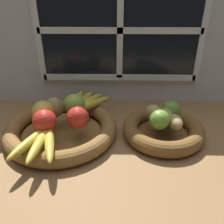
# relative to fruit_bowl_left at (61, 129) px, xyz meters

# --- Properties ---
(ground_plane) EXTENTS (1.40, 0.90, 0.03)m
(ground_plane) POSITION_rel_fruit_bowl_left_xyz_m (0.20, -0.02, -0.04)
(ground_plane) COLOR olive
(back_wall) EXTENTS (1.40, 0.05, 0.55)m
(back_wall) POSITION_rel_fruit_bowl_left_xyz_m (0.20, 0.28, 0.25)
(back_wall) COLOR silver
(back_wall) RESTS_ON ground_plane
(fruit_bowl_left) EXTENTS (0.39, 0.39, 0.05)m
(fruit_bowl_left) POSITION_rel_fruit_bowl_left_xyz_m (0.00, 0.00, 0.00)
(fruit_bowl_left) COLOR brown
(fruit_bowl_left) RESTS_ON ground_plane
(fruit_bowl_right) EXTENTS (0.28, 0.28, 0.05)m
(fruit_bowl_right) POSITION_rel_fruit_bowl_left_xyz_m (0.35, -0.00, 0.00)
(fruit_bowl_right) COLOR brown
(fruit_bowl_right) RESTS_ON ground_plane
(apple_red_front) EXTENTS (0.08, 0.08, 0.08)m
(apple_red_front) POSITION_rel_fruit_bowl_left_xyz_m (-0.03, -0.06, 0.07)
(apple_red_front) COLOR red
(apple_red_front) RESTS_ON fruit_bowl_left
(apple_green_back) EXTENTS (0.08, 0.08, 0.08)m
(apple_green_back) POSITION_rel_fruit_bowl_left_xyz_m (0.04, 0.06, 0.07)
(apple_green_back) COLOR #8CAD3D
(apple_green_back) RESTS_ON fruit_bowl_left
(apple_golden_left) EXTENTS (0.07, 0.07, 0.07)m
(apple_golden_left) POSITION_rel_fruit_bowl_left_xyz_m (-0.06, 0.00, 0.07)
(apple_golden_left) COLOR gold
(apple_golden_left) RESTS_ON fruit_bowl_left
(apple_red_right) EXTENTS (0.07, 0.07, 0.07)m
(apple_red_right) POSITION_rel_fruit_bowl_left_xyz_m (0.07, -0.03, 0.07)
(apple_red_right) COLOR red
(apple_red_right) RESTS_ON fruit_bowl_left
(pear_brown) EXTENTS (0.08, 0.08, 0.07)m
(pear_brown) POSITION_rel_fruit_bowl_left_xyz_m (-0.02, 0.03, 0.07)
(pear_brown) COLOR olive
(pear_brown) RESTS_ON fruit_bowl_left
(banana_bunch_front) EXTENTS (0.14, 0.19, 0.03)m
(banana_bunch_front) POSITION_rel_fruit_bowl_left_xyz_m (-0.03, -0.13, 0.04)
(banana_bunch_front) COLOR gold
(banana_bunch_front) RESTS_ON fruit_bowl_left
(banana_bunch_back) EXTENTS (0.15, 0.19, 0.03)m
(banana_bunch_back) POSITION_rel_fruit_bowl_left_xyz_m (0.07, 0.12, 0.04)
(banana_bunch_back) COLOR gold
(banana_bunch_back) RESTS_ON fruit_bowl_left
(potato_back) EXTENTS (0.08, 0.08, 0.04)m
(potato_back) POSITION_rel_fruit_bowl_left_xyz_m (0.37, 0.04, 0.05)
(potato_back) COLOR tan
(potato_back) RESTS_ON fruit_bowl_right
(potato_small) EXTENTS (0.05, 0.08, 0.04)m
(potato_small) POSITION_rel_fruit_bowl_left_xyz_m (0.38, -0.03, 0.05)
(potato_small) COLOR tan
(potato_small) RESTS_ON fruit_bowl_right
(potato_oblong) EXTENTS (0.08, 0.08, 0.05)m
(potato_oblong) POSITION_rel_fruit_bowl_left_xyz_m (0.32, 0.03, 0.05)
(potato_oblong) COLOR tan
(potato_oblong) RESTS_ON fruit_bowl_right
(potato_large) EXTENTS (0.07, 0.09, 0.05)m
(potato_large) POSITION_rel_fruit_bowl_left_xyz_m (0.35, -0.00, 0.05)
(potato_large) COLOR tan
(potato_large) RESTS_ON fruit_bowl_right
(lime_near) EXTENTS (0.07, 0.07, 0.07)m
(lime_near) POSITION_rel_fruit_bowl_left_xyz_m (0.33, -0.04, 0.06)
(lime_near) COLOR #6B9E33
(lime_near) RESTS_ON fruit_bowl_right
(lime_far) EXTENTS (0.06, 0.06, 0.06)m
(lime_far) POSITION_rel_fruit_bowl_left_xyz_m (0.38, 0.04, 0.06)
(lime_far) COLOR olive
(lime_far) RESTS_ON fruit_bowl_right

